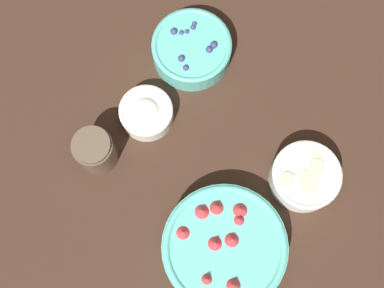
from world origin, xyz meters
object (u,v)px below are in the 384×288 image
Objects in this scene: bowl_blueberries at (192,49)px; jar_chocolate at (95,151)px; bowl_cream at (146,113)px; bowl_bananas at (305,177)px; bowl_strawberries at (224,247)px.

jar_chocolate is (-0.30, 0.03, 0.01)m from bowl_blueberries.
jar_chocolate is at bearing 164.77° from bowl_cream.
bowl_bananas is 0.43m from jar_chocolate.
bowl_blueberries is at bearing 73.41° from bowl_bananas.
bowl_blueberries is 0.17m from bowl_cream.
jar_chocolate is at bearing 117.09° from bowl_bananas.
bowl_blueberries is 1.22× the size of bowl_bananas.
jar_chocolate is (0.01, 0.32, 0.01)m from bowl_strawberries.
bowl_cream is at bearing 63.63° from bowl_strawberries.
bowl_strawberries reaches higher than bowl_bananas.
bowl_strawberries is 1.75× the size of bowl_bananas.
bowl_bananas is (-0.10, -0.35, -0.00)m from bowl_blueberries.
bowl_bananas is at bearing -78.95° from bowl_cream.
bowl_bananas is 1.42× the size of jar_chocolate.
bowl_bananas is at bearing -15.87° from bowl_strawberries.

